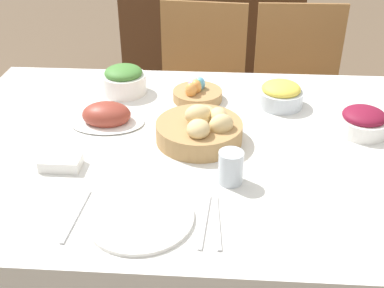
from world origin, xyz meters
TOP-DOWN VIEW (x-y plane):
  - dining_table at (0.00, 0.00)m, footprint 1.54×1.09m
  - chair_far_center at (-0.02, 0.91)m, footprint 0.46×0.46m
  - chair_far_right at (0.46, 0.91)m, footprint 0.43×0.43m
  - sideboard at (0.01, 1.80)m, footprint 1.10×0.44m
  - bread_basket at (0.03, 0.01)m, footprint 0.26×0.26m
  - egg_basket at (0.00, 0.29)m, footprint 0.17×0.17m
  - ham_platter at (-0.28, 0.10)m, footprint 0.24×0.17m
  - beet_salad_bowl at (0.53, 0.09)m, footprint 0.16×0.16m
  - green_salad_bowl at (-0.26, 0.33)m, footprint 0.16×0.16m
  - pineapple_bowl at (0.29, 0.26)m, footprint 0.16×0.16m
  - dinner_plate at (-0.09, -0.37)m, footprint 0.26×0.26m
  - fork at (-0.25, -0.37)m, footprint 0.02×0.20m
  - knife at (0.06, -0.37)m, footprint 0.02×0.20m
  - spoon at (0.09, -0.37)m, footprint 0.02×0.20m
  - drinking_cup at (0.12, -0.20)m, footprint 0.07×0.07m
  - butter_dish at (-0.35, -0.16)m, footprint 0.11×0.07m

SIDE VIEW (x-z plane):
  - dining_table at x=0.00m, z-range 0.00..0.76m
  - sideboard at x=0.01m, z-range 0.00..0.92m
  - chair_far_center at x=-0.02m, z-range 0.04..0.94m
  - chair_far_right at x=0.46m, z-range 0.04..0.94m
  - fork at x=-0.25m, z-range 0.76..0.76m
  - knife at x=0.06m, z-range 0.76..0.76m
  - spoon at x=0.09m, z-range 0.76..0.76m
  - dinner_plate at x=-0.09m, z-range 0.76..0.77m
  - butter_dish at x=-0.35m, z-range 0.76..0.79m
  - ham_platter at x=-0.28m, z-range 0.74..0.82m
  - egg_basket at x=0.00m, z-range 0.75..0.82m
  - beet_salad_bowl at x=0.53m, z-range 0.76..0.84m
  - pineapple_bowl at x=0.29m, z-range 0.76..0.84m
  - bread_basket at x=0.03m, z-range 0.74..0.86m
  - drinking_cup at x=0.12m, z-range 0.76..0.85m
  - green_salad_bowl at x=-0.26m, z-range 0.76..0.86m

